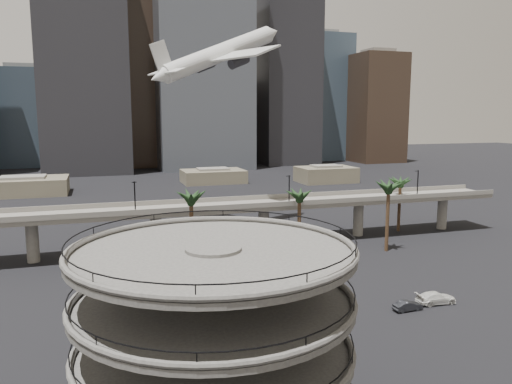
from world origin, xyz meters
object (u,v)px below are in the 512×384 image
object	(u,v)px
car_b	(408,306)
car_c	(436,298)
parking_ramp	(214,326)
airborne_jet	(220,54)
car_a	(200,311)
overpass	(211,212)

from	to	relation	value
car_b	car_c	size ratio (longest dim) A/B	0.71
parking_ramp	airborne_jet	xyz separation A→B (m)	(18.21, 71.82, 29.57)
parking_ramp	car_a	xyz separation A→B (m)	(3.83, 25.21, -9.02)
car_c	overpass	bearing A→B (deg)	33.82
overpass	car_c	world-z (taller)	overpass
car_a	car_c	bearing A→B (deg)	-88.52
airborne_jet	overpass	bearing A→B (deg)	-136.39
car_b	parking_ramp	bearing A→B (deg)	118.89
airborne_jet	car_c	world-z (taller)	airborne_jet
airborne_jet	car_b	world-z (taller)	airborne_jet
car_c	airborne_jet	bearing A→B (deg)	22.28
car_a	car_c	xyz separation A→B (m)	(32.61, -5.52, 0.03)
airborne_jet	car_b	distance (m)	66.98
parking_ramp	car_a	size ratio (longest dim) A/B	4.66
car_a	parking_ramp	bearing A→B (deg)	-177.55
airborne_jet	car_c	xyz separation A→B (m)	(18.22, -52.12, -38.57)
car_a	car_b	xyz separation A→B (m)	(27.30, -6.50, -0.13)
car_a	car_b	world-z (taller)	car_a
parking_ramp	airborne_jet	size ratio (longest dim) A/B	0.65
airborne_jet	parking_ramp	bearing A→B (deg)	-128.50
car_c	car_b	bearing A→B (deg)	103.49
parking_ramp	airborne_jet	bearing A→B (deg)	75.77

